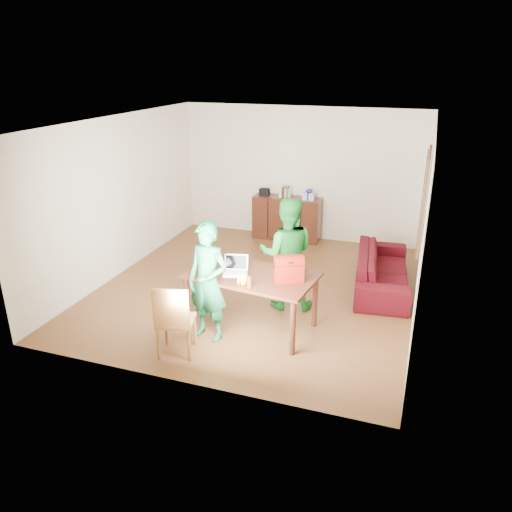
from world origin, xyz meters
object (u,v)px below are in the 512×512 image
at_px(chair, 176,333).
at_px(sofa, 383,270).
at_px(person_near, 208,282).
at_px(person_far, 287,254).
at_px(laptop, 235,271).
at_px(red_bag, 289,271).
at_px(table, 251,281).
at_px(bottle, 249,281).

relative_size(chair, sofa, 0.47).
height_order(person_near, person_far, person_far).
height_order(laptop, sofa, laptop).
bearing_deg(red_bag, person_near, 178.94).
bearing_deg(person_near, laptop, 67.27).
xyz_separation_m(table, bottle, (0.12, -0.41, 0.19)).
height_order(person_near, red_bag, person_near).
relative_size(person_far, laptop, 4.66).
bearing_deg(red_bag, table, 153.18).
relative_size(table, red_bag, 4.86).
bearing_deg(person_near, bottle, 14.19).
height_order(table, person_far, person_far).
bearing_deg(bottle, red_bag, 41.65).
distance_m(person_far, laptop, 0.99).
relative_size(laptop, bottle, 2.12).
bearing_deg(laptop, chair, -132.59).
bearing_deg(bottle, table, 106.35).
xyz_separation_m(person_far, laptop, (-0.49, -0.86, 0.00)).
relative_size(table, person_far, 1.08).
bearing_deg(person_far, chair, 47.50).
distance_m(chair, sofa, 3.70).
height_order(bottle, sofa, bottle).
bearing_deg(table, chair, -117.97).
bearing_deg(person_far, person_near, 45.21).
bearing_deg(table, red_bag, 3.31).
bearing_deg(laptop, sofa, 33.49).
height_order(laptop, bottle, laptop).
height_order(table, bottle, bottle).
bearing_deg(laptop, person_near, -138.94).
xyz_separation_m(table, red_bag, (0.54, -0.04, 0.25)).
relative_size(chair, red_bag, 2.62).
bearing_deg(red_bag, sofa, 38.71).
relative_size(chair, person_far, 0.58).
bearing_deg(person_near, red_bag, 33.48).
height_order(chair, person_far, person_far).
bearing_deg(person_near, person_far, 70.47).
xyz_separation_m(person_far, bottle, (-0.16, -1.19, 0.05)).
xyz_separation_m(person_near, person_far, (0.73, 1.22, 0.04)).
bearing_deg(person_near, chair, -101.55).
height_order(table, red_bag, red_bag).
bearing_deg(laptop, red_bag, -11.74).
distance_m(chair, red_bag, 1.67).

